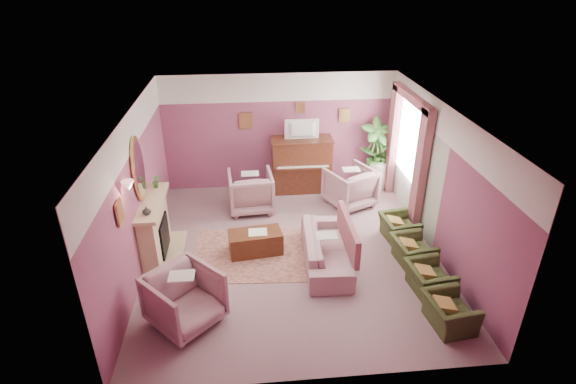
{
  "coord_description": "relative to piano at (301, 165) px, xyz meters",
  "views": [
    {
      "loc": [
        -0.77,
        -7.19,
        5.02
      ],
      "look_at": [
        -0.04,
        0.4,
        1.11
      ],
      "focal_mm": 28.0,
      "sensor_mm": 36.0,
      "label": 1
    }
  ],
  "objects": [
    {
      "name": "piano_keys",
      "position": [
        0.0,
        -0.35,
        0.11
      ],
      "size": [
        1.2,
        0.08,
        0.02
      ],
      "primitive_type": "cube",
      "color": "silver",
      "rests_on": "piano"
    },
    {
      "name": "side_plant_big",
      "position": [
        1.86,
        -0.04,
        0.22
      ],
      "size": [
        0.3,
        0.3,
        0.34
      ],
      "primitive_type": "imported",
      "color": "#386E2B",
      "rests_on": "side_table"
    },
    {
      "name": "piano_top",
      "position": [
        0.0,
        0.0,
        0.66
      ],
      "size": [
        1.45,
        0.65,
        0.04
      ],
      "primitive_type": "cube",
      "color": "#482113",
      "rests_on": "piano"
    },
    {
      "name": "print_back_mid",
      "position": [
        0.0,
        0.28,
        1.35
      ],
      "size": [
        0.22,
        0.03,
        0.26
      ],
      "primitive_type": "cube",
      "color": "tan",
      "rests_on": "wall_back"
    },
    {
      "name": "floral_armchair_front",
      "position": [
        -2.33,
        -4.41,
        -0.15
      ],
      "size": [
        0.96,
        0.96,
        1.0
      ],
      "primitive_type": "imported",
      "color": "#AF858A",
      "rests_on": "floor"
    },
    {
      "name": "mantel_vase",
      "position": [
        -3.05,
        -2.98,
        0.58
      ],
      "size": [
        0.16,
        0.16,
        0.16
      ],
      "primitive_type": "imported",
      "color": "white",
      "rests_on": "mantel_shelf"
    },
    {
      "name": "wall_back",
      "position": [
        -0.5,
        0.32,
        0.75
      ],
      "size": [
        5.5,
        0.02,
        2.8
      ],
      "primitive_type": "cube",
      "color": "#6C3B62",
      "rests_on": "floor"
    },
    {
      "name": "curtain_left",
      "position": [
        2.12,
        -2.05,
        0.65
      ],
      "size": [
        0.16,
        0.34,
        2.6
      ],
      "primitive_type": "cube",
      "color": "#914B55",
      "rests_on": "floor"
    },
    {
      "name": "floral_armchair_left",
      "position": [
        -1.25,
        -0.88,
        -0.15
      ],
      "size": [
        0.96,
        0.96,
        1.0
      ],
      "primitive_type": "imported",
      "color": "#AF858A",
      "rests_on": "floor"
    },
    {
      "name": "window_blind",
      "position": [
        2.2,
        -1.13,
        1.05
      ],
      "size": [
        0.03,
        1.4,
        1.8
      ],
      "primitive_type": "cube",
      "color": "silver",
      "rests_on": "wall_right"
    },
    {
      "name": "print_left_wall",
      "position": [
        -3.21,
        -3.88,
        1.07
      ],
      "size": [
        0.03,
        0.28,
        0.36
      ],
      "primitive_type": "cube",
      "color": "tan",
      "rests_on": "wall_left"
    },
    {
      "name": "hearth",
      "position": [
        -2.89,
        -2.48,
        -0.64
      ],
      "size": [
        0.55,
        1.5,
        0.02
      ],
      "primitive_type": "cube",
      "color": "#D1B988",
      "rests_on": "floor"
    },
    {
      "name": "olive_chair_a",
      "position": [
        1.69,
        -4.86,
        -0.32
      ],
      "size": [
        0.54,
        0.77,
        0.66
      ],
      "primitive_type": "imported",
      "color": "#384420",
      "rests_on": "floor"
    },
    {
      "name": "print_back_left",
      "position": [
        -1.3,
        0.28,
        1.07
      ],
      "size": [
        0.3,
        0.03,
        0.38
      ],
      "primitive_type": "cube",
      "color": "tan",
      "rests_on": "wall_back"
    },
    {
      "name": "olive_chair_c",
      "position": [
        1.69,
        -3.22,
        -0.32
      ],
      "size": [
        0.54,
        0.77,
        0.66
      ],
      "primitive_type": "imported",
      "color": "#384420",
      "rests_on": "floor"
    },
    {
      "name": "stripe_panel",
      "position": [
        2.23,
        -1.38,
        0.42
      ],
      "size": [
        0.01,
        3.0,
        2.15
      ],
      "primitive_type": "cube",
      "color": "#AEB9A4",
      "rests_on": "wall_right"
    },
    {
      "name": "sofa_throw",
      "position": [
        0.49,
        -3.04,
        -0.05
      ],
      "size": [
        0.1,
        1.53,
        0.56
      ],
      "primitive_type": "cube",
      "color": "#914B55",
      "rests_on": "sofa"
    },
    {
      "name": "mirror_glass",
      "position": [
        -3.17,
        -2.48,
        1.15
      ],
      "size": [
        0.01,
        0.6,
        1.06
      ],
      "primitive_type": "ellipsoid",
      "color": "white",
      "rests_on": "wall_left"
    },
    {
      "name": "olive_chair_b",
      "position": [
        1.69,
        -4.04,
        -0.32
      ],
      "size": [
        0.54,
        0.77,
        0.66
      ],
      "primitive_type": "imported",
      "color": "#384420",
      "rests_on": "floor"
    },
    {
      "name": "fireplace_inset",
      "position": [
        -2.99,
        -2.48,
        -0.25
      ],
      "size": [
        0.18,
        0.72,
        0.68
      ],
      "primitive_type": "cube",
      "color": "black",
      "rests_on": "floor"
    },
    {
      "name": "fireplace_surround",
      "position": [
        -3.09,
        -2.48,
        -0.1
      ],
      "size": [
        0.3,
        1.4,
        1.1
      ],
      "primitive_type": "cube",
      "color": "#D1B988",
      "rests_on": "floor"
    },
    {
      "name": "fire_ember",
      "position": [
        -2.95,
        -2.48,
        -0.43
      ],
      "size": [
        0.06,
        0.54,
        0.1
      ],
      "primitive_type": "cube",
      "color": "orange",
      "rests_on": "floor"
    },
    {
      "name": "sofa",
      "position": [
        0.09,
        -3.04,
        -0.24
      ],
      "size": [
        0.67,
        2.02,
        0.81
      ],
      "primitive_type": "imported",
      "color": "#AF858A",
      "rests_on": "floor"
    },
    {
      "name": "wall_front",
      "position": [
        -0.5,
        -5.68,
        0.75
      ],
      "size": [
        5.5,
        0.02,
        2.8
      ],
      "primitive_type": "cube",
      "color": "#6C3B62",
      "rests_on": "floor"
    },
    {
      "name": "television",
      "position": [
        0.0,
        -0.05,
        0.95
      ],
      "size": [
        0.8,
        0.12,
        0.48
      ],
      "primitive_type": "imported",
      "color": "black",
      "rests_on": "piano"
    },
    {
      "name": "ceiling",
      "position": [
        -0.5,
        -2.68,
        2.15
      ],
      "size": [
        5.5,
        6.0,
        0.01
      ],
      "primitive_type": "cube",
      "color": "white",
      "rests_on": "wall_back"
    },
    {
      "name": "side_table",
      "position": [
        1.86,
        -0.04,
        -0.3
      ],
      "size": [
        0.52,
        0.52,
        0.7
      ],
      "primitive_type": "cylinder",
      "color": "silver",
      "rests_on": "floor"
    },
    {
      "name": "sconce_shade",
      "position": [
        -3.12,
        -3.53,
        1.33
      ],
      "size": [
        0.2,
        0.2,
        0.16
      ],
      "primitive_type": "cone",
      "color": "#FCB19E",
      "rests_on": "wall_left"
    },
    {
      "name": "table_paper",
      "position": [
        -1.15,
        -2.61,
        -0.2
      ],
      "size": [
        0.35,
        0.28,
        0.01
      ],
      "primitive_type": "cube",
      "color": "white",
      "rests_on": "coffee_table"
    },
    {
      "name": "floral_armchair_right",
      "position": [
        1.02,
        -0.87,
        -0.15
      ],
      "size": [
        0.96,
        0.96,
        1.0
      ],
      "primitive_type": "imported",
      "color": "#AF858A",
      "rests_on": "floor"
    },
    {
      "name": "pelmet",
      "position": [
        2.12,
        -1.13,
        1.91
      ],
      "size": [
        0.16,
        2.2,
        0.16
      ],
      "primitive_type": "cube",
      "color": "#914B55",
      "rests_on": "wall_right"
    },
    {
      "name": "side_plant_small",
      "position": [
        1.98,
        -0.14,
        0.19
      ],
      "size": [
        0.16,
        0.16,
        0.28
      ],
      "primitive_type": "imported",
      "color": "#386E2B",
      "rests_on": "side_table"
    },
    {
      "name": "piano",
      "position": [
        0.0,
        0.0,
        0.0
      ],
      "size": [
        1.4,
        0.6,
        1.3
      ],
      "primitive_type": "cube",
      "color": "#482113",
      "rests_on": "floor"
    },
    {
      "name": "mirror_frame",
      "position": [
        -3.2,
        -2.48,
        1.15
      ],
      "size": [
        0.04,
        0.72,
        1.2
      ],
      "primitive_type": "ellipsoid",
      "color": "tan",
      "rests_on": "wall_left"
    },
    {
      "name": "floor",
      "position": [
        -0.5,
        -2.68,
        -0.65
      ],
      "size": [
        5.5,
        6.0,
        0.01
      ],
      "primitive_type": "cube",
      "color": "gray",
      "rests_on": "ground"
    },
    {
      "name": "piano_keyshelf",
      "position": [
        -0.0,
        -0.35,
        0.07
      ],
      "size": [
        1.3,
        0.12,
        0.06
      ],
      "primitive_type": "cube",
      "color": "#482113",
      "rests_on": "piano"
    },
    {
      "name": "wall_left",
      "position": [
        -3.25,
        -2.68,
        0.75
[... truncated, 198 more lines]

